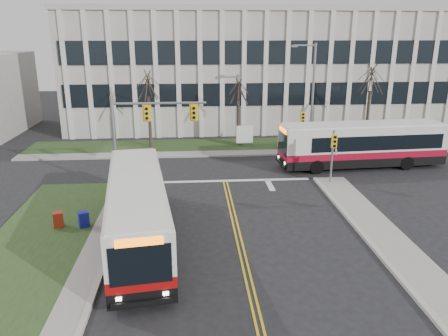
% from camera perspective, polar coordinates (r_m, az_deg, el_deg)
% --- Properties ---
extents(ground, '(120.00, 120.00, 0.00)m').
position_cam_1_polar(ground, '(23.24, 1.70, -8.26)').
color(ground, black).
rests_on(ground, ground).
extents(grass_verge, '(5.00, 26.00, 0.12)m').
position_cam_1_polar(grass_verge, '(20.26, -27.00, -14.24)').
color(grass_verge, '#28411C').
rests_on(grass_verge, ground).
extents(sidewalk_west, '(1.20, 26.00, 0.14)m').
position_cam_1_polar(sidewalk_west, '(19.31, -18.49, -14.72)').
color(sidewalk_west, '#9E9B93').
rests_on(sidewalk_west, ground).
extents(sidewalk_east, '(2.00, 26.00, 0.14)m').
position_cam_1_polar(sidewalk_east, '(21.10, 24.48, -12.55)').
color(sidewalk_east, '#9E9B93').
rests_on(sidewalk_east, ground).
extents(sidewalk_cross, '(44.00, 1.60, 0.14)m').
position_cam_1_polar(sidewalk_cross, '(38.10, 6.84, 2.02)').
color(sidewalk_cross, '#9E9B93').
rests_on(sidewalk_cross, ground).
extents(building_lawn, '(44.00, 5.00, 0.12)m').
position_cam_1_polar(building_lawn, '(40.76, 6.10, 3.04)').
color(building_lawn, '#28411C').
rests_on(building_lawn, ground).
extents(office_building, '(40.00, 16.00, 12.00)m').
position_cam_1_polar(office_building, '(51.53, 3.91, 12.77)').
color(office_building, beige).
rests_on(office_building, ground).
extents(mast_arm_signal, '(6.11, 0.38, 6.20)m').
position_cam_1_polar(mast_arm_signal, '(28.80, -10.96, 5.43)').
color(mast_arm_signal, slate).
rests_on(mast_arm_signal, ground).
extents(signal_pole_near, '(0.34, 0.39, 3.80)m').
position_cam_1_polar(signal_pole_near, '(30.27, 14.06, 2.37)').
color(signal_pole_near, slate).
rests_on(signal_pole_near, ground).
extents(signal_pole_far, '(0.34, 0.39, 3.80)m').
position_cam_1_polar(signal_pole_far, '(38.21, 10.17, 5.66)').
color(signal_pole_far, slate).
rests_on(signal_pole_far, ground).
extents(streetlight, '(2.15, 0.25, 9.20)m').
position_cam_1_polar(streetlight, '(38.75, 11.30, 9.80)').
color(streetlight, slate).
rests_on(streetlight, ground).
extents(directory_sign, '(1.50, 0.12, 2.00)m').
position_cam_1_polar(directory_sign, '(39.65, 2.71, 4.36)').
color(directory_sign, slate).
rests_on(directory_sign, ground).
extents(tree_left, '(1.80, 1.80, 7.70)m').
position_cam_1_polar(tree_left, '(39.29, -9.90, 10.45)').
color(tree_left, '#42352B').
rests_on(tree_left, ground).
extents(tree_mid, '(1.80, 1.80, 6.82)m').
position_cam_1_polar(tree_mid, '(39.62, 1.94, 9.82)').
color(tree_mid, '#42352B').
rests_on(tree_mid, ground).
extents(tree_right, '(1.80, 1.80, 8.25)m').
position_cam_1_polar(tree_right, '(42.31, 18.66, 10.82)').
color(tree_right, '#42352B').
rests_on(tree_right, ground).
extents(bus_main, '(4.19, 12.26, 3.21)m').
position_cam_1_polar(bus_main, '(21.89, -11.23, -5.68)').
color(bus_main, silver).
rests_on(bus_main, ground).
extents(bus_cross, '(12.74, 3.59, 3.36)m').
position_cam_1_polar(bus_cross, '(35.25, 17.54, 2.78)').
color(bus_cross, silver).
rests_on(bus_cross, ground).
extents(newspaper_box_blue, '(0.64, 0.62, 0.95)m').
position_cam_1_polar(newspaper_box_blue, '(24.51, -17.84, -6.51)').
color(newspaper_box_blue, navy).
rests_on(newspaper_box_blue, ground).
extents(newspaper_box_red, '(0.61, 0.57, 0.95)m').
position_cam_1_polar(newspaper_box_red, '(24.90, -20.81, -6.45)').
color(newspaper_box_red, '#A02714').
rests_on(newspaper_box_red, ground).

